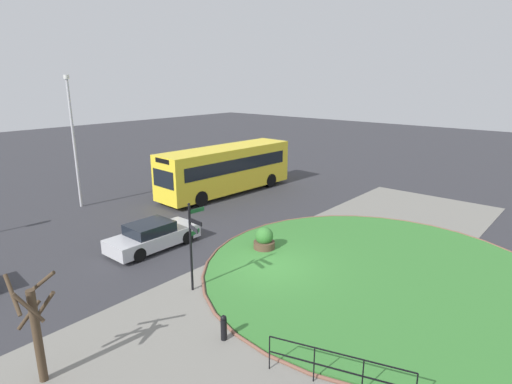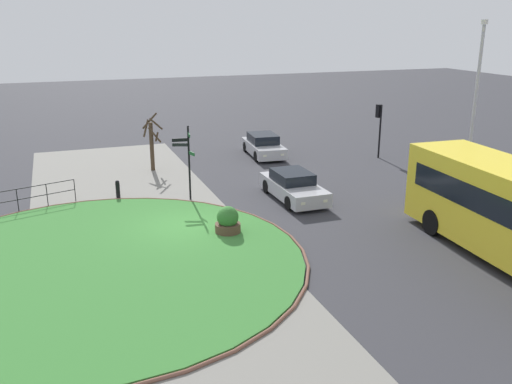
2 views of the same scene
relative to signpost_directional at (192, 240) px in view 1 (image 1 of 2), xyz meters
The scene contains 12 objects.
ground 4.11m from the signpost_directional, 15.66° to the right, with size 120.00×120.00×0.00m, color #333338.
sidewalk_paving 4.88m from the signpost_directional, 39.51° to the right, with size 32.00×8.28×0.02m, color gray.
grass_island 7.76m from the signpost_directional, 37.70° to the right, with size 14.12×14.12×0.10m, color #387A33.
grass_kerb_ring 7.75m from the signpost_directional, 37.70° to the right, with size 14.43×14.43×0.11m, color brown.
signpost_directional is the anchor object (origin of this frame).
bollard_foreground 3.78m from the signpost_directional, 115.84° to the right, with size 0.20×0.20×0.86m.
railing_grass_edge 7.00m from the signpost_directional, 98.78° to the right, with size 1.18×3.65×1.07m.
bus_yellow 14.07m from the signpost_directional, 39.36° to the left, with size 10.57×3.07×3.25m.
car_far_lane 5.07m from the signpost_directional, 72.30° to the left, with size 4.45×1.82×1.30m.
lamppost_tall 14.07m from the signpost_directional, 79.47° to the left, with size 0.32×0.32×8.04m.
planter_near_signpost 4.99m from the signpost_directional, ahead, with size 1.00×1.00×1.14m.
street_tree_bare 5.94m from the signpost_directional, behind, with size 1.12×1.12×3.17m.
Camera 1 is at (-12.74, -10.11, 7.84)m, focal length 29.02 mm.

